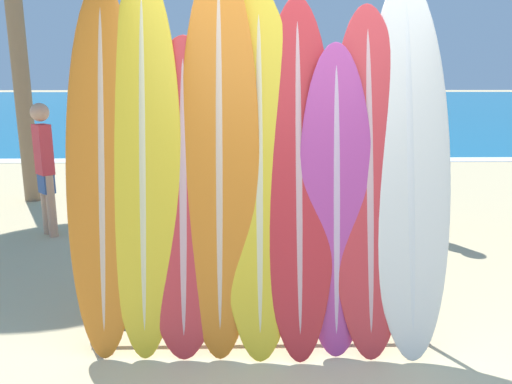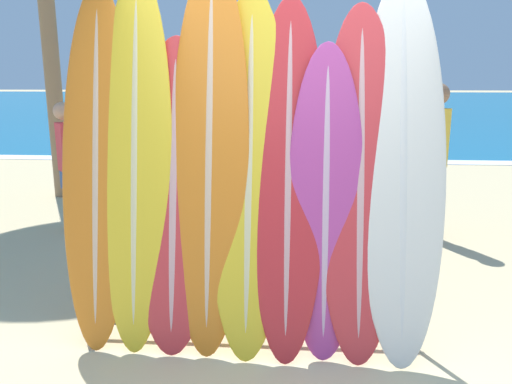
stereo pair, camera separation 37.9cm
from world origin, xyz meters
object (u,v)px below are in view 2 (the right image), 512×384
object	(u,v)px
surfboard_slot_6	(326,202)
surfboard_slot_8	(402,167)
surfboard_slot_5	(288,176)
person_near_water	(392,151)
surfboard_slot_0	(97,168)
surfboard_slot_3	(209,157)
surfboard_slot_7	(360,182)
surfboard_slot_1	(136,163)
surfboard_slot_2	(174,195)
surfboard_rack	(247,278)
person_far_left	(434,156)
person_far_right	(66,162)
surfboard_slot_4	(249,172)
person_mid_beach	(211,132)

from	to	relation	value
surfboard_slot_6	surfboard_slot_8	size ratio (longest dim) A/B	0.82
surfboard_slot_5	person_near_water	size ratio (longest dim) A/B	1.45
surfboard_slot_0	surfboard_slot_3	size ratio (longest dim) A/B	0.94
surfboard_slot_7	surfboard_slot_1	bearing A→B (deg)	-179.91
surfboard_slot_5	surfboard_slot_6	size ratio (longest dim) A/B	1.15
surfboard_slot_8	person_near_water	distance (m)	3.45
surfboard_slot_2	person_near_water	world-z (taller)	surfboard_slot_2
surfboard_slot_3	person_near_water	xyz separation A→B (m)	(1.87, 3.39, -0.42)
surfboard_rack	surfboard_slot_3	world-z (taller)	surfboard_slot_3
surfboard_slot_1	surfboard_slot_7	bearing A→B (deg)	0.09
person_near_water	person_far_left	distance (m)	0.93
surfboard_rack	person_far_right	size ratio (longest dim) A/B	1.52
surfboard_slot_2	person_near_water	size ratio (longest dim) A/B	1.29
surfboard_slot_3	person_near_water	size ratio (longest dim) A/B	1.60
surfboard_slot_5	person_far_left	size ratio (longest dim) A/B	1.34
surfboard_slot_5	person_far_left	distance (m)	3.01
surfboard_slot_7	person_far_right	bearing A→B (deg)	141.72
surfboard_rack	surfboard_slot_4	xyz separation A→B (m)	(0.01, 0.07, 0.74)
surfboard_rack	surfboard_slot_0	size ratio (longest dim) A/B	0.96
surfboard_slot_8	person_mid_beach	xyz separation A→B (m)	(-2.07, 4.81, -0.30)
surfboard_slot_0	surfboard_slot_5	distance (m)	1.30
surfboard_slot_5	person_far_left	xyz separation A→B (m)	(1.64, 2.52, -0.23)
surfboard_rack	person_near_water	xyz separation A→B (m)	(1.61, 3.45, 0.42)
surfboard_slot_4	person_far_right	world-z (taller)	surfboard_slot_4
surfboard_slot_4	surfboard_slot_6	size ratio (longest dim) A/B	1.18
surfboard_slot_6	person_far_left	bearing A→B (deg)	61.64
surfboard_slot_0	surfboard_slot_5	xyz separation A→B (m)	(1.30, 0.02, -0.04)
surfboard_slot_2	surfboard_slot_4	world-z (taller)	surfboard_slot_4
surfboard_slot_2	surfboard_slot_8	world-z (taller)	surfboard_slot_8
surfboard_slot_8	surfboard_slot_5	bearing A→B (deg)	-179.01
surfboard_slot_2	surfboard_slot_8	distance (m)	1.53
person_near_water	person_far_right	world-z (taller)	person_near_water
surfboard_slot_2	person_near_water	distance (m)	4.04
person_near_water	surfboard_slot_5	bearing A→B (deg)	-150.92
surfboard_slot_0	person_far_left	size ratio (longest dim) A/B	1.39
surfboard_rack	surfboard_slot_3	xyz separation A→B (m)	(-0.26, 0.06, 0.84)
surfboard_slot_2	person_far_right	distance (m)	3.19
surfboard_slot_1	surfboard_slot_8	bearing A→B (deg)	0.91
surfboard_slot_1	surfboard_slot_4	size ratio (longest dim) A/B	1.04
surfboard_rack	person_near_water	size ratio (longest dim) A/B	1.44
surfboard_slot_6	person_near_water	size ratio (longest dim) A/B	1.26
surfboard_rack	surfboard_slot_5	xyz separation A→B (m)	(0.27, 0.06, 0.71)
surfboard_slot_0	surfboard_slot_4	bearing A→B (deg)	1.50
person_mid_beach	person_far_right	size ratio (longest dim) A/B	1.14
surfboard_slot_4	surfboard_slot_5	xyz separation A→B (m)	(0.26, -0.01, -0.02)
surfboard_slot_6	surfboard_slot_2	bearing A→B (deg)	179.32
person_far_left	surfboard_slot_5	bearing A→B (deg)	102.18
surfboard_slot_2	person_mid_beach	world-z (taller)	surfboard_slot_2
surfboard_slot_5	person_near_water	distance (m)	3.66
surfboard_slot_0	surfboard_slot_3	world-z (taller)	surfboard_slot_3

